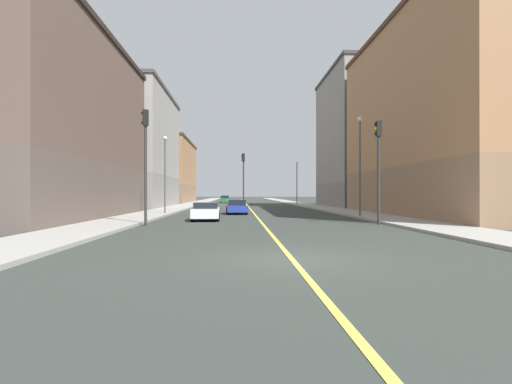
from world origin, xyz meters
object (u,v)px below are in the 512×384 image
at_px(building_right_midblock, 129,149).
at_px(building_right_distant, 163,172).
at_px(traffic_light_right_near, 145,152).
at_px(building_right_corner, 35,125).
at_px(building_left_near, 450,118).
at_px(building_left_mid, 366,140).
at_px(traffic_light_median_far, 243,174).
at_px(traffic_light_left_near, 378,158).
at_px(car_blue, 237,207).
at_px(street_lamp_left_near, 360,156).
at_px(street_lamp_left_far, 297,178).
at_px(street_lamp_right_near, 165,166).
at_px(car_green, 225,199).
at_px(car_white, 206,211).

distance_m(building_right_midblock, building_right_distant, 25.17).
bearing_deg(building_right_midblock, traffic_light_right_near, -73.83).
relative_size(building_right_corner, building_right_distant, 0.95).
bearing_deg(building_right_midblock, building_left_near, -35.12).
xyz_separation_m(building_left_near, building_left_mid, (-0.00, 21.89, 1.06)).
height_order(building_left_mid, traffic_light_median_far, building_left_mid).
xyz_separation_m(traffic_light_left_near, car_blue, (-8.35, 13.06, -3.32)).
bearing_deg(car_blue, traffic_light_right_near, -111.73).
distance_m(building_right_distant, traffic_light_median_far, 37.33).
xyz_separation_m(building_right_corner, street_lamp_left_near, (23.53, 1.18, -1.98)).
height_order(traffic_light_left_near, street_lamp_left_far, street_lamp_left_far).
height_order(building_left_mid, street_lamp_left_near, building_left_mid).
xyz_separation_m(building_right_distant, car_blue, (14.16, -42.96, -5.35)).
relative_size(traffic_light_median_far, street_lamp_right_near, 0.94).
bearing_deg(traffic_light_right_near, car_green, 87.06).
xyz_separation_m(building_right_midblock, car_blue, (14.16, -17.84, -7.00)).
xyz_separation_m(building_left_mid, building_right_distant, (-31.50, 25.37, -3.08)).
distance_m(building_left_mid, car_white, 33.75).
distance_m(traffic_light_right_near, street_lamp_left_near, 16.16).
height_order(building_left_near, car_blue, building_left_near).
bearing_deg(street_lamp_right_near, street_lamp_left_near, -17.84).
distance_m(building_right_distant, car_white, 53.33).
bearing_deg(car_green, building_right_distant, 177.25).
distance_m(building_right_corner, building_right_midblock, 25.12).
distance_m(building_left_mid, traffic_light_median_far, 19.45).
xyz_separation_m(building_left_mid, street_lamp_right_near, (-23.53, -18.66, -4.85)).
bearing_deg(building_right_midblock, building_left_mid, -0.47).
height_order(building_left_near, building_right_midblock, building_left_near).
bearing_deg(building_right_midblock, traffic_light_median_far, -31.31).
xyz_separation_m(building_right_midblock, traffic_light_median_far, (14.90, -9.06, -3.58)).
bearing_deg(car_blue, street_lamp_right_near, -170.15).
xyz_separation_m(building_left_near, car_blue, (-17.34, 4.31, -7.37)).
relative_size(traffic_light_left_near, traffic_light_median_far, 0.97).
xyz_separation_m(building_left_near, street_lamp_left_near, (-7.97, -1.77, -3.32)).
distance_m(traffic_light_left_near, traffic_light_right_near, 13.56).
distance_m(building_right_corner, building_right_distant, 50.22).
bearing_deg(traffic_light_right_near, building_right_corner, 147.12).
xyz_separation_m(building_right_corner, traffic_light_left_near, (22.51, -5.79, -2.71)).
distance_m(traffic_light_left_near, car_green, 56.56).
distance_m(building_left_near, car_blue, 19.33).
bearing_deg(building_left_near, car_green, 112.87).
bearing_deg(building_left_near, car_white, -167.25).
height_order(building_right_distant, car_blue, building_right_distant).
xyz_separation_m(building_right_distant, street_lamp_left_near, (23.53, -49.04, -1.30)).
bearing_deg(street_lamp_left_near, building_left_mid, 71.38).
xyz_separation_m(building_right_distant, car_white, (12.08, -51.66, -5.36)).
height_order(street_lamp_left_far, car_blue, street_lamp_left_far).
bearing_deg(traffic_light_left_near, building_right_distant, 111.90).
relative_size(street_lamp_left_near, car_green, 1.64).
bearing_deg(car_blue, car_green, 93.18).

